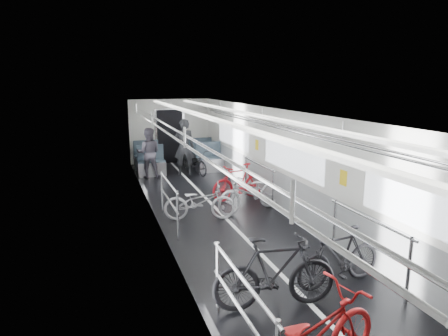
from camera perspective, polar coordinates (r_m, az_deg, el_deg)
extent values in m
cube|color=black|center=(8.89, 0.74, -7.68)|extent=(3.00, 14.00, 0.01)
cube|color=white|center=(8.38, 0.78, 7.92)|extent=(3.00, 14.00, 0.02)
cube|color=silver|center=(8.21, -9.20, -0.81)|extent=(0.02, 14.00, 2.40)
cube|color=silver|center=(9.14, 9.70, 0.51)|extent=(0.02, 14.00, 2.40)
cube|color=silver|center=(15.26, -7.76, 5.24)|extent=(3.00, 0.02, 2.40)
cube|color=white|center=(8.89, 0.74, -7.66)|extent=(0.08, 13.80, 0.01)
cube|color=gray|center=(8.41, -8.83, -5.78)|extent=(0.01, 13.90, 0.90)
cube|color=gray|center=(9.31, 9.37, -4.03)|extent=(0.01, 13.90, 0.90)
cube|color=white|center=(8.17, -9.04, 0.57)|extent=(0.01, 10.80, 0.75)
cube|color=white|center=(9.09, 9.58, 1.73)|extent=(0.01, 10.80, 0.75)
cube|color=white|center=(8.23, -2.88, 7.41)|extent=(0.14, 13.40, 0.05)
cube|color=white|center=(8.58, 4.29, 7.59)|extent=(0.14, 13.40, 0.05)
cube|color=black|center=(15.23, -7.69, 4.46)|extent=(0.95, 0.10, 2.00)
imported|color=black|center=(5.58, 7.31, -14.60)|extent=(1.78, 0.71, 1.04)
imported|color=#B6B5BB|center=(8.93, -3.53, -4.82)|extent=(1.67, 0.90, 0.83)
imported|color=black|center=(6.38, 16.17, -12.06)|extent=(1.56, 0.62, 0.92)
imported|color=#ADACB1|center=(9.45, 3.81, -3.46)|extent=(1.93, 1.13, 0.96)
imported|color=red|center=(10.42, 2.12, -1.98)|extent=(1.64, 0.78, 0.95)
imported|color=black|center=(13.35, -4.13, 0.89)|extent=(0.91, 1.65, 0.82)
imported|color=black|center=(13.18, -5.72, 3.00)|extent=(0.74, 0.55, 1.86)
imported|color=#332F38|center=(12.97, -10.72, 2.14)|extent=(0.90, 0.78, 1.61)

